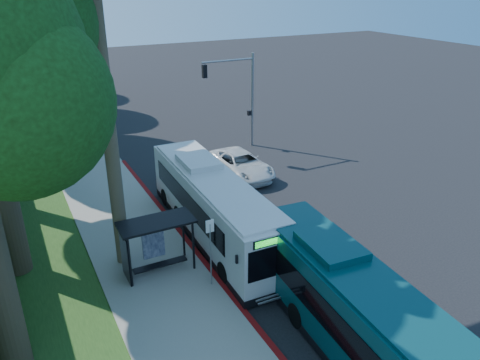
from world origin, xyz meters
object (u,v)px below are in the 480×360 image
bus_shelter (150,237)px  pickup (241,164)px  white_bus (213,205)px  teal_bus (358,313)px

bus_shelter → pickup: size_ratio=0.58×
white_bus → pickup: bearing=54.0°
pickup → white_bus: bearing=-130.2°
bus_shelter → pickup: bus_shelter is taller
white_bus → pickup: (4.81, 6.23, -0.94)m
teal_bus → pickup: 16.31m
bus_shelter → pickup: (8.55, 7.95, -1.03)m
teal_bus → pickup: size_ratio=2.12×
teal_bus → bus_shelter: bearing=124.8°
bus_shelter → white_bus: bearing=24.7°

